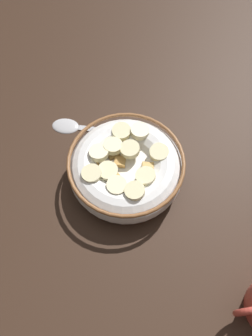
% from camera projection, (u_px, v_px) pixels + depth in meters
% --- Properties ---
extents(ground_plane, '(1.00, 1.00, 0.02)m').
position_uv_depth(ground_plane, '(126.00, 179.00, 0.57)').
color(ground_plane, '#332116').
extents(cereal_bowl, '(0.18, 0.18, 0.06)m').
position_uv_depth(cereal_bowl, '(126.00, 168.00, 0.54)').
color(cereal_bowl, white).
rests_on(cereal_bowl, ground_plane).
extents(spoon, '(0.18, 0.07, 0.01)m').
position_uv_depth(spoon, '(78.00, 127.00, 0.60)').
color(spoon, '#B7B7BC').
rests_on(spoon, ground_plane).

